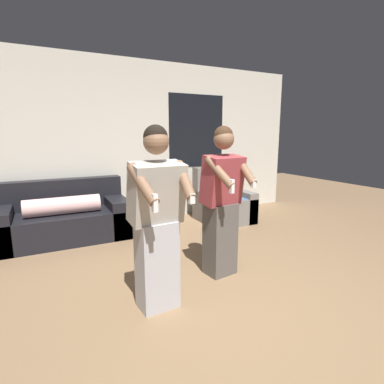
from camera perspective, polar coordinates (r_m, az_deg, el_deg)
ground_plane at (r=2.68m, az=10.59°, el=-23.19°), size 14.00×14.00×0.00m
wall_back at (r=5.20m, az=-11.36°, el=9.22°), size 6.47×0.07×2.70m
couch at (r=4.70m, az=-23.32°, el=-4.70°), size 1.79×0.87×0.83m
armchair at (r=5.25m, az=5.89°, el=-2.12°), size 0.82×0.84×0.92m
person_left at (r=2.51m, az=-6.68°, el=-5.55°), size 0.50×0.51×1.57m
person_right at (r=3.14m, az=5.71°, el=-1.97°), size 0.47×0.52×1.58m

